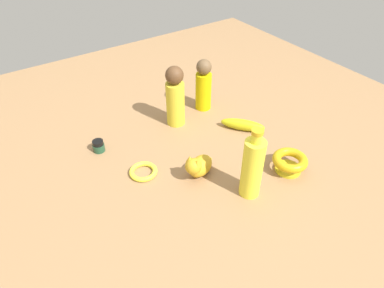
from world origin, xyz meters
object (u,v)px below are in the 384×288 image
at_px(person_figure_adult, 203,85).
at_px(person_figure_child, 175,97).
at_px(bottle_tall, 252,167).
at_px(bangle, 143,171).
at_px(banana, 243,125).
at_px(bowl, 290,162).
at_px(cat_figurine, 199,166).
at_px(nail_polish_jar, 99,146).

height_order(person_figure_adult, person_figure_child, person_figure_child).
bearing_deg(bottle_tall, bangle, -138.36).
bearing_deg(person_figure_child, bottle_tall, -1.66).
relative_size(banana, bowl, 1.46).
distance_m(cat_figurine, bottle_tall, 0.18).
bearing_deg(nail_polish_jar, bottle_tall, 34.05).
distance_m(bangle, person_figure_child, 0.32).
height_order(bangle, banana, banana).
height_order(bottle_tall, bowl, bottle_tall).
relative_size(cat_figurine, person_figure_adult, 0.60).
xyz_separation_m(cat_figurine, person_figure_adult, (-0.32, 0.24, 0.06)).
distance_m(bangle, bottle_tall, 0.35).
bearing_deg(person_figure_child, bowl, 20.11).
relative_size(bangle, bottle_tall, 0.38).
height_order(banana, bottle_tall, bottle_tall).
distance_m(nail_polish_jar, person_figure_adult, 0.47).
xyz_separation_m(banana, bottle_tall, (0.26, -0.19, 0.08)).
xyz_separation_m(cat_figurine, person_figure_child, (-0.29, 0.10, 0.08)).
relative_size(banana, bottle_tall, 0.70).
distance_m(nail_polish_jar, person_figure_child, 0.33).
bearing_deg(bangle, nail_polish_jar, -158.79).
distance_m(person_figure_adult, bowl, 0.47).
distance_m(bangle, bowl, 0.47).
height_order(bangle, cat_figurine, cat_figurine).
relative_size(bottle_tall, bowl, 2.09).
distance_m(cat_figurine, bowl, 0.29).
bearing_deg(banana, bottle_tall, 103.36).
relative_size(bangle, bowl, 0.80).
height_order(nail_polish_jar, person_figure_child, person_figure_child).
xyz_separation_m(banana, bowl, (0.25, -0.02, 0.02)).
bearing_deg(nail_polish_jar, person_figure_adult, 92.83).
height_order(bangle, bowl, bowl).
bearing_deg(banana, cat_figurine, 72.17).
distance_m(bottle_tall, person_figure_adult, 0.49).
bearing_deg(banana, bowl, 135.01).
height_order(nail_polish_jar, banana, same).
bearing_deg(nail_polish_jar, person_figure_child, 88.87).
distance_m(bottle_tall, bowl, 0.18).
height_order(person_figure_child, bowl, person_figure_child).
bearing_deg(bangle, cat_figurine, 53.33).
height_order(banana, person_figure_adult, person_figure_adult).
height_order(nail_polish_jar, cat_figurine, cat_figurine).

